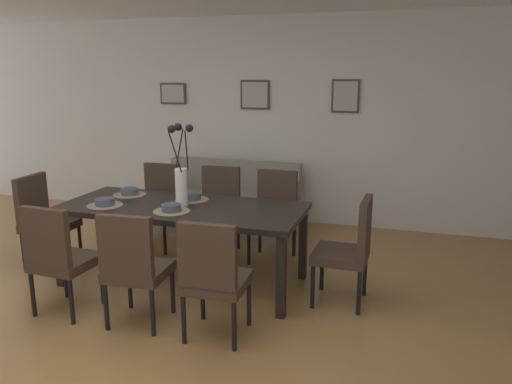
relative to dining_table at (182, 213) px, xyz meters
The scene contains 24 objects.
ground_plane 1.17m from the dining_table, 89.79° to the right, with size 9.00×9.00×0.00m, color #A87A47.
back_wall_panel 2.37m from the dining_table, 89.91° to the left, with size 9.00×0.10×2.60m, color silver.
dining_table is the anchor object (origin of this frame).
dining_chair_near_left 1.11m from the dining_table, 127.13° to the right, with size 0.46×0.46×0.92m.
dining_chair_near_right 1.11m from the dining_table, 129.20° to the left, with size 0.45×0.45×0.92m.
dining_chair_far_left 0.89m from the dining_table, 89.39° to the right, with size 0.47×0.47×0.92m.
dining_chair_far_right 0.90m from the dining_table, 89.77° to the left, with size 0.47×0.47×0.92m.
dining_chair_mid_left 1.11m from the dining_table, 53.35° to the right, with size 0.46×0.46×0.92m.
dining_chair_mid_right 1.08m from the dining_table, 53.27° to the left, with size 0.44×0.44×0.92m.
dining_chair_head_west 1.53m from the dining_table, behind, with size 0.45×0.45×0.92m.
dining_chair_head_east 1.53m from the dining_table, ahead, with size 0.45×0.45×0.92m.
centerpiece_vase 0.35m from the dining_table, 55.35° to the left, with size 0.21×0.23×0.73m.
placemat_near_left 0.70m from the dining_table, 162.25° to the right, with size 0.32×0.32×0.01m, color #7F705B.
bowl_near_left 0.70m from the dining_table, 162.25° to the right, with size 0.17×0.17×0.07m.
placemat_near_right 0.70m from the dining_table, 162.25° to the left, with size 0.32×0.32×0.01m, color #7F705B.
bowl_near_right 0.70m from the dining_table, 162.25° to the left, with size 0.17×0.17×0.07m.
placemat_far_left 0.22m from the dining_table, 90.00° to the right, with size 0.32×0.32×0.01m, color #7F705B.
bowl_far_left 0.24m from the dining_table, 90.00° to the right, with size 0.17×0.17×0.07m.
placemat_far_right 0.22m from the dining_table, 90.00° to the left, with size 0.32×0.32×0.01m, color #7F705B.
bowl_far_right 0.24m from the dining_table, 90.00° to the left, with size 0.17×0.17×0.07m.
sofa 1.79m from the dining_table, 96.96° to the left, with size 1.74×0.84×0.80m.
framed_picture_left 2.67m from the dining_table, 117.37° to the left, with size 0.37×0.03×0.28m.
framed_picture_center 2.41m from the dining_table, 90.00° to the left, with size 0.38×0.03×0.37m.
framed_picture_right 2.67m from the dining_table, 62.63° to the left, with size 0.34×0.03×0.40m.
Camera 1 is at (1.94, -3.03, 1.93)m, focal length 35.34 mm.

